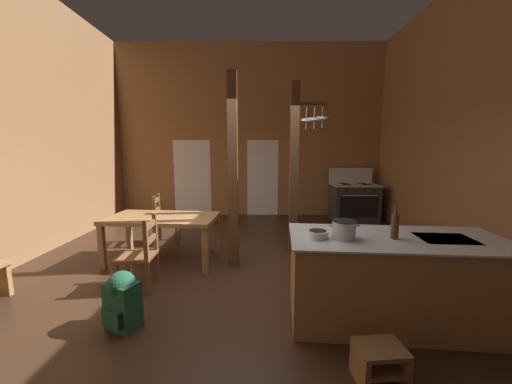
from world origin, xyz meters
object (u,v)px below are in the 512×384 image
kitchen_island (394,279)px  stove_range (354,202)px  dining_table (163,222)px  backpack (122,298)px  mixing_bowl_on_counter (318,234)px  step_stool (380,361)px  ladderback_chair_near_window (141,255)px  stockpot_on_counter (344,230)px  ladderback_chair_by_post (165,220)px  bottle_tall_on_counter (395,226)px

kitchen_island → stove_range: stove_range is taller
dining_table → backpack: size_ratio=2.96×
mixing_bowl_on_counter → step_stool: bearing=-67.3°
ladderback_chair_near_window → stockpot_on_counter: stockpot_on_counter is taller
ladderback_chair_near_window → stockpot_on_counter: size_ratio=3.07×
stove_range → backpack: (-3.80, -4.55, -0.17)m
dining_table → mixing_bowl_on_counter: size_ratio=8.20×
stove_range → mixing_bowl_on_counter: bearing=-112.7°
ladderback_chair_near_window → ladderback_chair_by_post: size_ratio=1.00×
dining_table → stove_range: bearing=35.0°
kitchen_island → dining_table: (-2.94, 1.61, 0.20)m
dining_table → mixing_bowl_on_counter: bearing=-37.7°
dining_table → mixing_bowl_on_counter: mixing_bowl_on_counter is taller
stockpot_on_counter → mixing_bowl_on_counter: 0.26m
backpack → mixing_bowl_on_counter: mixing_bowl_on_counter is taller
mixing_bowl_on_counter → bottle_tall_on_counter: bottle_tall_on_counter is taller
kitchen_island → bottle_tall_on_counter: size_ratio=6.54×
dining_table → ladderback_chair_by_post: ladderback_chair_by_post is taller
dining_table → stockpot_on_counter: 2.93m
mixing_bowl_on_counter → bottle_tall_on_counter: (0.76, -0.02, 0.10)m
dining_table → stockpot_on_counter: size_ratio=5.70×
ladderback_chair_near_window → backpack: bearing=-79.9°
kitchen_island → mixing_bowl_on_counter: bearing=-177.8°
backpack → dining_table: bearing=95.3°
kitchen_island → ladderback_chair_by_post: bearing=142.0°
stove_range → ladderback_chair_near_window: size_ratio=1.39×
dining_table → ladderback_chair_by_post: 0.96m
dining_table → bottle_tall_on_counter: 3.35m
stockpot_on_counter → ladderback_chair_near_window: bearing=162.8°
ladderback_chair_near_window → bottle_tall_on_counter: bearing=-14.4°
kitchen_island → ladderback_chair_near_window: bearing=166.8°
stove_range → dining_table: 4.85m
stockpot_on_counter → mixing_bowl_on_counter: (-0.26, 0.02, -0.05)m
ladderback_chair_by_post → mixing_bowl_on_counter: (2.39, -2.54, 0.49)m
step_stool → backpack: bearing=163.7°
stove_range → mixing_bowl_on_counter: size_ratio=6.13×
ladderback_chair_by_post → bottle_tall_on_counter: size_ratio=2.79×
step_stool → ladderback_chair_by_post: size_ratio=0.40×
kitchen_island → mixing_bowl_on_counter: 0.95m
ladderback_chair_by_post → stockpot_on_counter: (2.65, -2.56, 0.55)m
dining_table → backpack: dining_table is taller
stockpot_on_counter → backpack: bearing=-177.1°
step_stool → ladderback_chair_near_window: (-2.45, 1.52, 0.27)m
ladderback_chair_near_window → ladderback_chair_by_post: same height
step_stool → kitchen_island: bearing=60.2°
kitchen_island → bottle_tall_on_counter: bearing=-136.4°
stove_range → ladderback_chair_by_post: 4.64m
step_stool → bottle_tall_on_counter: bottle_tall_on_counter is taller
bottle_tall_on_counter → backpack: bearing=-177.6°
step_stool → ladderback_chair_by_post: 4.33m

